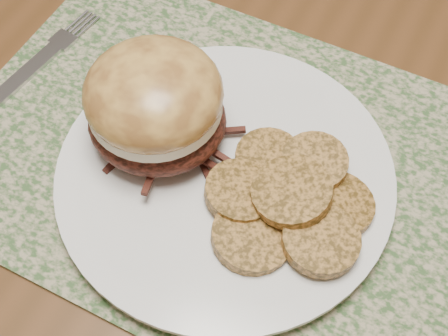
{
  "coord_description": "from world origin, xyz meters",
  "views": [
    {
      "loc": [
        0.31,
        -0.4,
        1.2
      ],
      "look_at": [
        0.19,
        -0.16,
        0.79
      ],
      "focal_mm": 50.0,
      "sensor_mm": 36.0,
      "label": 1
    }
  ],
  "objects_px": {
    "dining_table": "(141,54)",
    "dinner_plate": "(225,176)",
    "fork": "(29,71)",
    "pork_sandwich": "(155,105)"
  },
  "relations": [
    {
      "from": "dining_table",
      "to": "dinner_plate",
      "type": "height_order",
      "value": "dinner_plate"
    },
    {
      "from": "dining_table",
      "to": "fork",
      "type": "xyz_separation_m",
      "value": [
        -0.03,
        -0.13,
        0.09
      ]
    },
    {
      "from": "pork_sandwich",
      "to": "fork",
      "type": "distance_m",
      "value": 0.16
    },
    {
      "from": "pork_sandwich",
      "to": "fork",
      "type": "xyz_separation_m",
      "value": [
        -0.15,
        0.02,
        -0.06
      ]
    },
    {
      "from": "dining_table",
      "to": "pork_sandwich",
      "type": "height_order",
      "value": "pork_sandwich"
    },
    {
      "from": "dining_table",
      "to": "dinner_plate",
      "type": "distance_m",
      "value": 0.26
    },
    {
      "from": "dinner_plate",
      "to": "fork",
      "type": "relative_size",
      "value": 1.4
    },
    {
      "from": "pork_sandwich",
      "to": "fork",
      "type": "relative_size",
      "value": 0.7
    },
    {
      "from": "fork",
      "to": "dinner_plate",
      "type": "bearing_deg",
      "value": 0.83
    },
    {
      "from": "dining_table",
      "to": "pork_sandwich",
      "type": "xyz_separation_m",
      "value": [
        0.12,
        -0.15,
        0.14
      ]
    }
  ]
}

